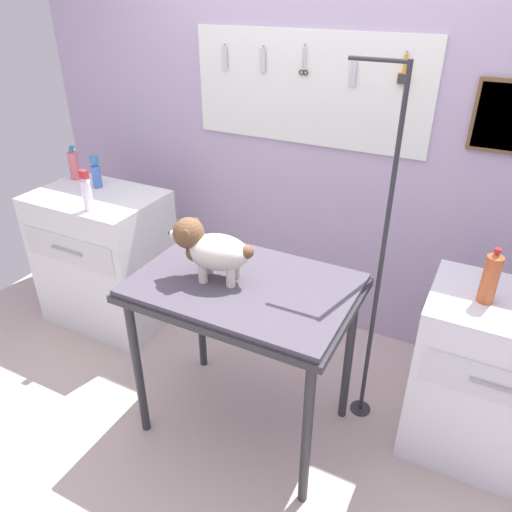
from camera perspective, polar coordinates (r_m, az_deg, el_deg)
name	(u,v)px	position (r m, az deg, el deg)	size (l,w,h in m)	color
ground	(216,443)	(2.75, -4.65, -20.78)	(4.40, 4.00, 0.04)	#C3B0A6
rear_wall_panel	(319,155)	(3.05, 7.30, 11.57)	(4.00, 0.11, 2.30)	#B6A5C3
grooming_table	(244,298)	(2.28, -1.40, -4.92)	(1.01, 0.69, 0.89)	#2D2D33
grooming_arm	(377,278)	(2.39, 13.86, -2.49)	(0.30, 0.11, 1.82)	#2D2D33
dog	(210,248)	(2.20, -5.39, 0.90)	(0.39, 0.23, 0.29)	silver
counter_left	(105,259)	(3.43, -17.03, -0.28)	(0.80, 0.58, 0.92)	silver
cabinet_right	(491,380)	(2.64, 25.51, -12.82)	(0.68, 0.54, 0.87)	silver
detangler_spray	(96,174)	(3.33, -18.00, 8.99)	(0.06, 0.06, 0.21)	#426BC1
pump_bottle_white	(87,193)	(2.99, -18.99, 6.90)	(0.05, 0.05, 0.24)	white
conditioner_bottle	(74,165)	(3.52, -20.32, 9.84)	(0.06, 0.06, 0.23)	#DA656E
soda_bottle	(490,277)	(2.29, 25.50, -2.26)	(0.07, 0.07, 0.26)	#B35229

